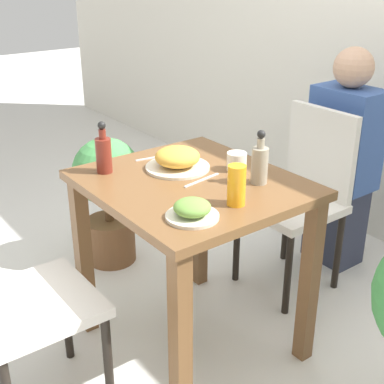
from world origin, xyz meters
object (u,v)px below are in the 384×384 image
Objects in this scene: juice_glass at (237,185)px; condiment_bottle at (260,163)px; drink_cup at (237,161)px; chair_near at (9,296)px; food_plate at (177,159)px; chair_far at (302,189)px; person_figure at (342,161)px; side_plate at (192,210)px; sauce_bottle at (104,153)px; potted_plant_left at (108,191)px.

condiment_bottle reaches higher than juice_glass.
chair_near is at bearing -94.42° from drink_cup.
juice_glass is at bearing -41.56° from drink_cup.
condiment_bottle is (0.31, 0.16, 0.04)m from food_plate.
person_figure is (-0.02, 0.32, 0.07)m from chair_far.
drink_cup is (-0.24, 0.40, 0.01)m from side_plate.
juice_glass is 1.17m from person_figure.
side_plate is 0.40m from condiment_bottle.
chair_far is at bearing 78.28° from sauce_bottle.
food_plate is 0.35m from condiment_bottle.
side_plate is 1.24× the size of juice_glass.
chair_near is 0.77× the size of person_figure.
chair_far is 0.89m from juice_glass.
potted_plant_left is at bearing 152.38° from sauce_bottle.
sauce_bottle is (-0.54, -0.03, 0.05)m from side_plate.
drink_cup is 0.38× the size of sauce_bottle.
juice_glass is 0.69× the size of condiment_bottle.
food_plate is at bearing 174.74° from juice_glass.
chair_near is at bearing -45.57° from potted_plant_left.
side_plate reaches higher than potted_plant_left.
chair_near is 3.45× the size of food_plate.
food_plate is (-0.06, -0.71, 0.30)m from chair_far.
juice_glass is 0.22m from condiment_bottle.
potted_plant_left is at bearing 166.79° from side_plate.
side_plate is (0.40, -0.22, -0.01)m from food_plate.
side_plate is 0.85× the size of sauce_bottle.
sauce_bottle reaches higher than chair_near.
sauce_bottle and condiment_bottle have the same top height.
person_figure is at bearing 88.20° from food_plate.
side_plate is 1.19m from potted_plant_left.
food_plate is (-0.08, 0.76, 0.30)m from chair_near.
food_plate is 0.45m from side_plate.
side_plate is at bearing -59.28° from drink_cup.
chair_near and chair_far have the same top height.
chair_far reaches higher than food_plate.
sauce_bottle reaches higher than drink_cup.
juice_glass is (0.40, -0.04, 0.03)m from food_plate.
drink_cup is at bearing 138.44° from juice_glass.
potted_plant_left is at bearing -138.06° from chair_far.
drink_cup is 0.33m from juice_glass.
potted_plant_left is 1.25m from person_figure.
chair_far is 0.78m from food_plate.
food_plate is 0.22× the size of person_figure.
condiment_bottle is at bearing 7.15° from potted_plant_left.
food_plate is 0.30m from sauce_bottle.
potted_plant_left is at bearing 176.27° from juice_glass.
chair_near is 11.28× the size of drink_cup.
condiment_bottle is 0.96m from person_figure.
food_plate is at bearing -130.36° from drink_cup.
food_plate is 1.25× the size of sauce_bottle.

